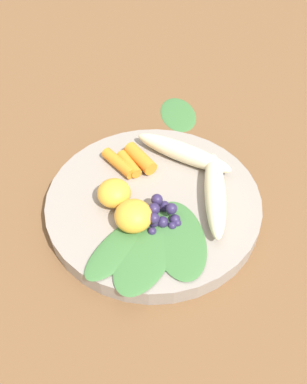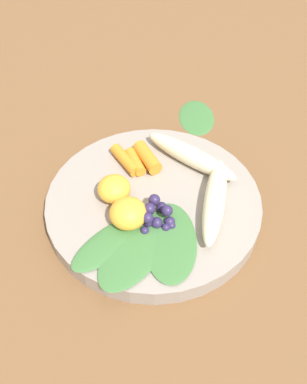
{
  "view_description": "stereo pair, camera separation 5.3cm",
  "coord_description": "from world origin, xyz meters",
  "px_view_note": "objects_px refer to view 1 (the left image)",
  "views": [
    {
      "loc": [
        0.19,
        0.3,
        0.42
      ],
      "look_at": [
        0.0,
        0.0,
        0.03
      ],
      "focal_mm": 38.67,
      "sensor_mm": 36.0,
      "label": 1
    },
    {
      "loc": [
        0.14,
        0.33,
        0.42
      ],
      "look_at": [
        0.0,
        0.0,
        0.03
      ],
      "focal_mm": 38.67,
      "sensor_mm": 36.0,
      "label": 2
    }
  ],
  "objects_px": {
    "banana_peeled_left": "(183,152)",
    "kale_leaf_stray": "(178,113)",
    "banana_peeled_right": "(215,193)",
    "orange_segment_near": "(133,216)",
    "bowl": "(154,203)"
  },
  "relations": [
    {
      "from": "bowl",
      "to": "kale_leaf_stray",
      "type": "xyz_separation_m",
      "value": [
        -0.14,
        -0.16,
        -0.01
      ]
    },
    {
      "from": "banana_peeled_right",
      "to": "orange_segment_near",
      "type": "height_order",
      "value": "orange_segment_near"
    },
    {
      "from": "orange_segment_near",
      "to": "banana_peeled_right",
      "type": "bearing_deg",
      "value": 170.15
    },
    {
      "from": "orange_segment_near",
      "to": "kale_leaf_stray",
      "type": "distance_m",
      "value": 0.26
    },
    {
      "from": "banana_peeled_left",
      "to": "orange_segment_near",
      "type": "distance_m",
      "value": 0.13
    },
    {
      "from": "orange_segment_near",
      "to": "kale_leaf_stray",
      "type": "height_order",
      "value": "orange_segment_near"
    },
    {
      "from": "orange_segment_near",
      "to": "banana_peeled_left",
      "type": "bearing_deg",
      "value": -150.63
    },
    {
      "from": "banana_peeled_left",
      "to": "kale_leaf_stray",
      "type": "height_order",
      "value": "banana_peeled_left"
    },
    {
      "from": "banana_peeled_right",
      "to": "banana_peeled_left",
      "type": "bearing_deg",
      "value": 28.97
    },
    {
      "from": "bowl",
      "to": "orange_segment_near",
      "type": "height_order",
      "value": "orange_segment_near"
    },
    {
      "from": "bowl",
      "to": "kale_leaf_stray",
      "type": "relative_size",
      "value": 2.94
    },
    {
      "from": "banana_peeled_left",
      "to": "banana_peeled_right",
      "type": "relative_size",
      "value": 1.0
    },
    {
      "from": "banana_peeled_right",
      "to": "kale_leaf_stray",
      "type": "xyz_separation_m",
      "value": [
        -0.08,
        -0.2,
        -0.03
      ]
    },
    {
      "from": "banana_peeled_left",
      "to": "banana_peeled_right",
      "type": "bearing_deg",
      "value": 146.08
    },
    {
      "from": "banana_peeled_left",
      "to": "orange_segment_near",
      "type": "bearing_deg",
      "value": 91.27
    }
  ]
}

